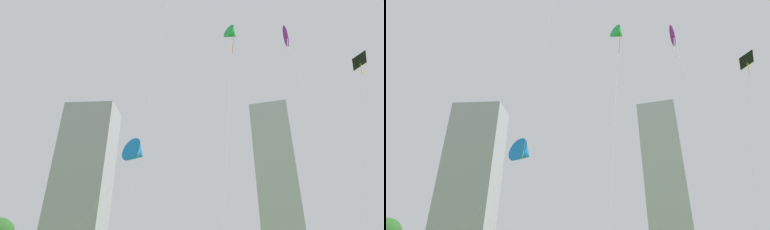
# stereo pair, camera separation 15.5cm
# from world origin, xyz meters

# --- Properties ---
(kite_flying_1) EXTENTS (5.01, 11.81, 34.42)m
(kite_flying_1) POSITION_xyz_m (4.24, 26.08, 33.13)
(kite_flying_1) COLOR silver
(kite_flying_1) RESTS_ON ground
(kite_flying_3) EXTENTS (3.63, 5.30, 32.68)m
(kite_flying_3) POSITION_xyz_m (12.00, 25.35, 31.53)
(kite_flying_3) COLOR silver
(kite_flying_3) RESTS_ON ground
(kite_flying_5) EXTENTS (10.51, 3.49, 13.92)m
(kite_flying_5) POSITION_xyz_m (-7.74, 21.08, 12.40)
(kite_flying_5) COLOR silver
(kite_flying_5) RESTS_ON ground
(kite_flying_6) EXTENTS (4.13, 5.13, 25.21)m
(kite_flying_6) POSITION_xyz_m (19.55, 22.38, 24.40)
(kite_flying_6) COLOR silver
(kite_flying_6) RESTS_ON ground
(distant_highrise_0) EXTENTS (21.24, 24.52, 68.28)m
(distant_highrise_0) POSITION_xyz_m (30.35, 123.63, 34.14)
(distant_highrise_0) COLOR #A8A8AD
(distant_highrise_0) RESTS_ON ground
(distant_highrise_1) EXTENTS (21.41, 14.41, 64.30)m
(distant_highrise_1) POSITION_xyz_m (-51.73, 108.16, 32.15)
(distant_highrise_1) COLOR #939399
(distant_highrise_1) RESTS_ON ground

